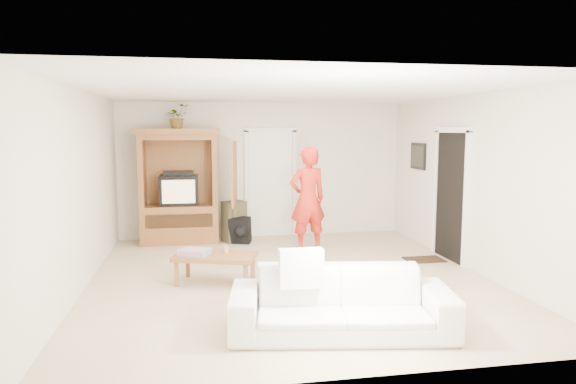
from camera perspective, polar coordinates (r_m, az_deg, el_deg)
name	(u,v)px	position (r m, az deg, el deg)	size (l,w,h in m)	color
floor	(290,278)	(7.35, 0.22, -9.52)	(6.00, 6.00, 0.00)	tan
ceiling	(290,91)	(7.07, 0.24, 11.15)	(6.00, 6.00, 0.00)	white
wall_back	(263,170)	(10.04, -2.83, 2.46)	(5.50, 5.50, 0.00)	silver
wall_front	(356,226)	(4.20, 7.56, -3.81)	(5.50, 5.50, 0.00)	silver
wall_left	(81,191)	(7.13, -22.06, 0.15)	(6.00, 6.00, 0.00)	silver
wall_right	(473,183)	(8.04, 19.89, 0.95)	(6.00, 6.00, 0.00)	silver
armoire	(180,194)	(9.67, -11.86, -0.18)	(1.82, 1.14, 2.10)	brown
door_back	(271,184)	(10.06, -1.95, 0.87)	(0.85, 0.05, 2.04)	white
doorway_right	(451,197)	(8.59, 17.68, -0.49)	(0.05, 0.90, 2.04)	black
framed_picture	(418,156)	(9.70, 14.27, 3.88)	(0.03, 0.60, 0.48)	black
doormat	(424,260)	(8.58, 14.90, -7.26)	(0.60, 0.40, 0.02)	#382316
plant	(177,117)	(9.57, -12.22, 8.20)	(0.39, 0.34, 0.44)	#4C7238
man	(308,199)	(8.79, 2.20, -0.81)	(0.65, 0.43, 1.79)	red
sofa	(341,302)	(5.38, 5.93, -12.08)	(2.25, 0.88, 0.66)	silver
coffee_table	(215,258)	(7.09, -8.08, -7.27)	(1.21, 0.89, 0.40)	brown
towel	(195,252)	(7.06, -10.33, -6.59)	(0.38, 0.28, 0.08)	#FF5467
candle	(226,249)	(7.12, -6.92, -6.35)	(0.08, 0.08, 0.10)	tan
backpack_black	(240,231)	(9.49, -5.36, -4.32)	(0.38, 0.22, 0.47)	black
backpack_olive	(234,222)	(9.61, -6.01, -3.29)	(0.40, 0.30, 0.76)	#47442B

